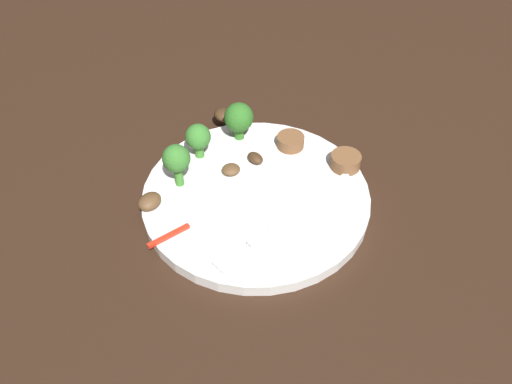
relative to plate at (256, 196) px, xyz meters
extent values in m
plane|color=black|center=(0.00, 0.00, -0.01)|extent=(1.40, 1.40, 0.00)
cylinder|color=white|center=(0.00, 0.00, 0.00)|extent=(0.24, 0.24, 0.01)
cube|color=silver|center=(0.00, 0.05, 0.01)|extent=(0.14, 0.05, 0.00)
cube|color=silver|center=(0.09, 0.02, 0.01)|extent=(0.04, 0.03, 0.00)
cylinder|color=#347525|center=(-0.07, -0.06, 0.02)|extent=(0.01, 0.01, 0.02)
sphere|color=#2D6B23|center=(-0.07, -0.06, 0.04)|extent=(0.03, 0.03, 0.03)
cylinder|color=#408630|center=(-0.02, -0.08, 0.02)|extent=(0.01, 0.01, 0.02)
sphere|color=#387A2D|center=(-0.02, -0.08, 0.03)|extent=(0.03, 0.03, 0.03)
cylinder|color=#408630|center=(0.03, -0.08, 0.02)|extent=(0.01, 0.01, 0.03)
sphere|color=#387A2D|center=(0.03, -0.08, 0.04)|extent=(0.03, 0.03, 0.03)
cylinder|color=brown|center=(-0.09, 0.00, 0.01)|extent=(0.04, 0.04, 0.01)
cylinder|color=brown|center=(-0.08, 0.07, 0.01)|extent=(0.04, 0.04, 0.02)
ellipsoid|color=brown|center=(0.07, -0.09, 0.01)|extent=(0.03, 0.02, 0.01)
ellipsoid|color=brown|center=(-0.01, -0.04, 0.01)|extent=(0.03, 0.03, 0.01)
ellipsoid|color=#422B19|center=(-0.04, -0.02, 0.01)|extent=(0.02, 0.02, 0.01)
ellipsoid|color=#422B19|center=(-0.09, -0.10, 0.01)|extent=(0.03, 0.03, 0.01)
cube|color=red|center=(0.09, -0.05, 0.01)|extent=(0.04, 0.02, 0.00)
camera|label=1|loc=(0.33, 0.17, 0.38)|focal=35.19mm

